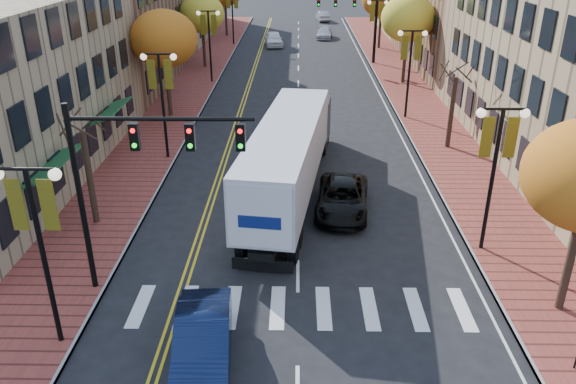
{
  "coord_description": "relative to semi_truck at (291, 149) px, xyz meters",
  "views": [
    {
      "loc": [
        -0.06,
        -14.03,
        11.86
      ],
      "look_at": [
        -0.42,
        6.84,
        2.2
      ],
      "focal_mm": 35.0,
      "sensor_mm": 36.0,
      "label": 1
    }
  ],
  "objects": [
    {
      "name": "lamp_right_c",
      "position": [
        7.84,
        30.47,
        1.97
      ],
      "size": [
        1.96,
        0.36,
        6.05
      ],
      "color": "black",
      "rests_on": "ground"
    },
    {
      "name": "lamp_left_b",
      "position": [
        -7.16,
        4.47,
        1.97
      ],
      "size": [
        1.96,
        0.36,
        6.05
      ],
      "color": "black",
      "rests_on": "ground"
    },
    {
      "name": "semi_truck",
      "position": [
        0.0,
        0.0,
        0.0
      ],
      "size": [
        4.66,
        16.09,
        3.97
      ],
      "rotation": [
        0.0,
        0.0,
        -0.14
      ],
      "color": "black",
      "rests_on": "ground"
    },
    {
      "name": "tree_right_b",
      "position": [
        9.34,
        6.47,
        -0.07
      ],
      "size": [
        0.28,
        0.28,
        4.2
      ],
      "color": "#382619",
      "rests_on": "sidewalk_right"
    },
    {
      "name": "tree_left_c",
      "position": [
        -8.66,
        28.47,
        2.73
      ],
      "size": [
        4.16,
        4.16,
        6.69
      ],
      "color": "#382619",
      "rests_on": "sidewalk_left"
    },
    {
      "name": "ground",
      "position": [
        0.34,
        -11.53,
        -2.32
      ],
      "size": [
        200.0,
        200.0,
        0.0
      ],
      "primitive_type": "plane",
      "color": "black",
      "rests_on": "ground"
    },
    {
      "name": "sidewalk_left",
      "position": [
        -8.66,
        20.97,
        -2.25
      ],
      "size": [
        4.0,
        85.0,
        0.15
      ],
      "primitive_type": "cube",
      "color": "brown",
      "rests_on": "ground"
    },
    {
      "name": "tree_left_b",
      "position": [
        -8.66,
        12.47,
        3.12
      ],
      "size": [
        4.48,
        4.48,
        7.21
      ],
      "color": "#382619",
      "rests_on": "sidewalk_left"
    },
    {
      "name": "lamp_left_d",
      "position": [
        -7.16,
        40.47,
        1.97
      ],
      "size": [
        1.96,
        0.36,
        6.05
      ],
      "color": "black",
      "rests_on": "ground"
    },
    {
      "name": "building_right_mid",
      "position": [
        18.84,
        30.47,
        2.68
      ],
      "size": [
        15.0,
        24.0,
        10.0
      ],
      "primitive_type": "cube",
      "color": "brown",
      "rests_on": "ground"
    },
    {
      "name": "traffic_mast_far",
      "position": [
        5.82,
        30.46,
        2.6
      ],
      "size": [
        6.1,
        0.34,
        7.0
      ],
      "color": "black",
      "rests_on": "ground"
    },
    {
      "name": "navy_sedan",
      "position": [
        -2.49,
        -12.28,
        -1.55
      ],
      "size": [
        2.07,
        4.81,
        1.54
      ],
      "primitive_type": "imported",
      "rotation": [
        0.0,
        0.0,
        0.09
      ],
      "color": "#0E1838",
      "rests_on": "ground"
    },
    {
      "name": "tree_right_c",
      "position": [
        9.34,
        22.47,
        3.12
      ],
      "size": [
        4.48,
        4.48,
        7.21
      ],
      "color": "#382619",
      "rests_on": "sidewalk_right"
    },
    {
      "name": "black_suv",
      "position": [
        2.39,
        -2.08,
        -1.62
      ],
      "size": [
        2.87,
        5.26,
        1.4
      ],
      "primitive_type": "imported",
      "rotation": [
        0.0,
        0.0,
        -0.11
      ],
      "color": "black",
      "rests_on": "ground"
    },
    {
      "name": "lamp_right_a",
      "position": [
        7.84,
        -5.53,
        1.97
      ],
      "size": [
        1.96,
        0.36,
        6.05
      ],
      "color": "black",
      "rests_on": "ground"
    },
    {
      "name": "lamp_left_c",
      "position": [
        -7.16,
        22.47,
        1.97
      ],
      "size": [
        1.96,
        0.36,
        6.05
      ],
      "color": "black",
      "rests_on": "ground"
    },
    {
      "name": "car_far_silver",
      "position": [
        3.54,
        45.44,
        -1.67
      ],
      "size": [
        2.27,
        4.63,
        1.3
      ],
      "primitive_type": "imported",
      "rotation": [
        0.0,
        0.0,
        -0.1
      ],
      "color": "#B9B9C1",
      "rests_on": "ground"
    },
    {
      "name": "lamp_left_a",
      "position": [
        -7.16,
        -11.53,
        1.97
      ],
      "size": [
        1.96,
        0.36,
        6.05
      ],
      "color": "black",
      "rests_on": "ground"
    },
    {
      "name": "lamp_right_b",
      "position": [
        7.84,
        12.47,
        1.97
      ],
      "size": [
        1.96,
        0.36,
        6.05
      ],
      "color": "black",
      "rests_on": "ground"
    },
    {
      "name": "sidewalk_right",
      "position": [
        9.34,
        20.97,
        -2.25
      ],
      "size": [
        4.0,
        85.0,
        0.15
      ],
      "primitive_type": "cube",
      "color": "brown",
      "rests_on": "ground"
    },
    {
      "name": "tree_right_d",
      "position": [
        9.34,
        38.47,
        2.97
      ],
      "size": [
        4.35,
        4.35,
        7.0
      ],
      "color": "#382619",
      "rests_on": "sidewalk_right"
    },
    {
      "name": "car_far_white",
      "position": [
        -2.49,
        40.0,
        -1.51
      ],
      "size": [
        2.44,
        4.93,
        1.62
      ],
      "primitive_type": "imported",
      "rotation": [
        0.0,
        0.0,
        0.12
      ],
      "color": "white",
      "rests_on": "ground"
    },
    {
      "name": "building_left_mid",
      "position": [
        -16.66,
        24.47,
        3.18
      ],
      "size": [
        12.0,
        24.0,
        11.0
      ],
      "primitive_type": "cube",
      "color": "brown",
      "rests_on": "ground"
    },
    {
      "name": "tree_left_a",
      "position": [
        -8.66,
        -3.53,
        -0.07
      ],
      "size": [
        0.28,
        0.28,
        4.2
      ],
      "color": "#382619",
      "rests_on": "sidewalk_left"
    },
    {
      "name": "car_far_oncoming",
      "position": [
        3.91,
        60.19,
        -1.62
      ],
      "size": [
        2.0,
        4.44,
        1.41
      ],
      "primitive_type": "imported",
      "rotation": [
        0.0,
        0.0,
        3.26
      ],
      "color": "#B6B4BD",
      "rests_on": "ground"
    },
    {
      "name": "traffic_mast_near",
      "position": [
        -5.13,
        -8.54,
        2.6
      ],
      "size": [
        6.1,
        0.35,
        7.0
      ],
      "color": "black",
      "rests_on": "ground"
    }
  ]
}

